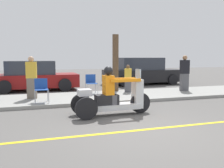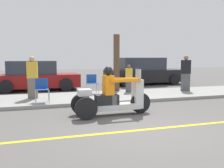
# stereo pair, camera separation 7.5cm
# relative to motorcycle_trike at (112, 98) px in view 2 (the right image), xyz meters

# --- Properties ---
(ground_plane) EXTENTS (60.00, 60.00, 0.00)m
(ground_plane) POSITION_rel_motorcycle_trike_xyz_m (0.26, -1.66, -0.50)
(ground_plane) COLOR #565451
(lane_stripe) EXTENTS (24.00, 0.12, 0.01)m
(lane_stripe) POSITION_rel_motorcycle_trike_xyz_m (-0.00, -1.66, -0.50)
(lane_stripe) COLOR gold
(lane_stripe) RESTS_ON ground
(sidewalk_strip) EXTENTS (28.00, 2.80, 0.12)m
(sidewalk_strip) POSITION_rel_motorcycle_trike_xyz_m (0.26, 2.94, -0.44)
(sidewalk_strip) COLOR gray
(sidewalk_strip) RESTS_ON ground
(motorcycle_trike) EXTENTS (2.35, 0.79, 1.42)m
(motorcycle_trike) POSITION_rel_motorcycle_trike_xyz_m (0.00, 0.00, 0.00)
(motorcycle_trike) COLOR black
(motorcycle_trike) RESTS_ON ground
(spectator_mid_group) EXTENTS (0.41, 0.26, 1.65)m
(spectator_mid_group) POSITION_rel_motorcycle_trike_xyz_m (4.60, 3.16, 0.41)
(spectator_mid_group) COLOR #515156
(spectator_mid_group) RESTS_ON sidewalk_strip
(spectator_with_child) EXTENTS (0.41, 0.29, 1.60)m
(spectator_with_child) POSITION_rel_motorcycle_trike_xyz_m (-2.18, 3.06, 0.39)
(spectator_with_child) COLOR #726656
(spectator_with_child) RESTS_ON sidewalk_strip
(spectator_end_of_line) EXTENTS (0.32, 0.22, 1.22)m
(spectator_end_of_line) POSITION_rel_motorcycle_trike_xyz_m (1.93, 3.56, 0.21)
(spectator_end_of_line) COLOR #515156
(spectator_end_of_line) RESTS_ON sidewalk_strip
(folding_chair_set_back) EXTENTS (0.48, 0.48, 0.82)m
(folding_chair_set_back) POSITION_rel_motorcycle_trike_xyz_m (0.26, 3.65, 0.12)
(folding_chair_set_back) COLOR #A5A8AD
(folding_chair_set_back) RESTS_ON sidewalk_strip
(folding_chair_curbside) EXTENTS (0.47, 0.47, 0.82)m
(folding_chair_curbside) POSITION_rel_motorcycle_trike_xyz_m (-1.88, 2.17, 0.12)
(folding_chair_curbside) COLOR #A5A8AD
(folding_chair_curbside) RESTS_ON sidewalk_strip
(parked_car_lot_right) EXTENTS (4.25, 2.03, 1.50)m
(parked_car_lot_right) POSITION_rel_motorcycle_trike_xyz_m (-2.06, 6.47, 0.20)
(parked_car_lot_right) COLOR maroon
(parked_car_lot_right) RESTS_ON ground
(parked_car_lot_center) EXTENTS (4.87, 1.95, 1.65)m
(parked_car_lot_center) POSITION_rel_motorcycle_trike_xyz_m (4.39, 7.33, 0.27)
(parked_car_lot_center) COLOR black
(parked_car_lot_center) RESTS_ON ground
(tree_trunk) EXTENTS (0.28, 0.28, 2.59)m
(tree_trunk) POSITION_rel_motorcycle_trike_xyz_m (1.53, 4.11, 0.91)
(tree_trunk) COLOR brown
(tree_trunk) RESTS_ON sidewalk_strip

